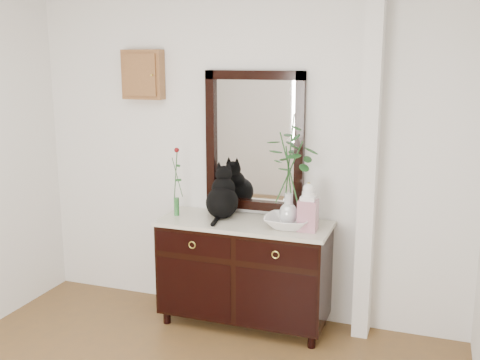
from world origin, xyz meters
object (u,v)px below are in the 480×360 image
at_px(cat, 222,192).
at_px(ginger_jar, 308,206).
at_px(sideboard, 244,268).
at_px(lotus_bowl, 288,222).

relative_size(cat, ginger_jar, 1.13).
height_order(sideboard, ginger_jar, ginger_jar).
relative_size(cat, lotus_bowl, 1.16).
bearing_deg(ginger_jar, lotus_bowl, 171.68).
xyz_separation_m(lotus_bowl, ginger_jar, (0.15, -0.02, 0.14)).
xyz_separation_m(cat, lotus_bowl, (0.56, -0.10, -0.16)).
xyz_separation_m(cat, ginger_jar, (0.72, -0.12, -0.02)).
bearing_deg(lotus_bowl, sideboard, 174.97).
bearing_deg(ginger_jar, cat, 170.64).
height_order(cat, ginger_jar, cat).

